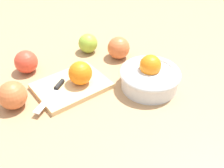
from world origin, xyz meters
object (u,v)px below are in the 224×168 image
object	(u,v)px
cutting_board	(71,86)
orange_on_board	(81,73)
bowl	(150,77)
knife	(54,91)
apple_front_left	(119,48)
apple_front_left_2	(88,43)
apple_front_right	(13,95)
apple_front_right_2	(26,62)

from	to	relation	value
cutting_board	orange_on_board	size ratio (longest dim) A/B	2.97
bowl	knife	bearing A→B (deg)	-30.49
apple_front_left	apple_front_left_2	xyz separation A→B (m)	(0.06, -0.11, -0.00)
orange_on_board	apple_front_left	world-z (taller)	orange_on_board
bowl	apple_front_left	bearing A→B (deg)	-101.73
orange_on_board	knife	xyz separation A→B (m)	(0.09, -0.01, -0.03)
knife	apple_front_left_2	size ratio (longest dim) A/B	1.99
orange_on_board	apple_front_left	bearing A→B (deg)	-164.69
apple_front_right	apple_front_right_2	bearing A→B (deg)	-128.49
knife	apple_front_left	xyz separation A→B (m)	(-0.30, -0.04, 0.02)
apple_front_left	apple_front_left_2	distance (m)	0.12
apple_front_left	apple_front_left_2	bearing A→B (deg)	-60.11
orange_on_board	apple_front_left	distance (m)	0.21
apple_front_right	apple_front_left	world-z (taller)	apple_front_right
cutting_board	knife	distance (m)	0.06
apple_front_right_2	apple_front_right	bearing A→B (deg)	51.51
bowl	apple_front_right_2	size ratio (longest dim) A/B	2.42
knife	apple_front_right_2	world-z (taller)	apple_front_right_2
apple_front_left_2	apple_front_left	bearing A→B (deg)	119.89
apple_front_right_2	cutting_board	bearing A→B (deg)	109.91
bowl	apple_front_left	distance (m)	0.20
orange_on_board	apple_front_left_2	size ratio (longest dim) A/B	1.03
cutting_board	apple_front_right	bearing A→B (deg)	-11.47
cutting_board	orange_on_board	xyz separation A→B (m)	(-0.03, 0.02, 0.05)
cutting_board	apple_front_left	world-z (taller)	apple_front_left
cutting_board	orange_on_board	world-z (taller)	orange_on_board
orange_on_board	apple_front_right_2	xyz separation A→B (m)	(0.09, -0.19, -0.01)
orange_on_board	bowl	bearing A→B (deg)	140.35
apple_front_left_2	bowl	bearing A→B (deg)	93.86
knife	cutting_board	bearing A→B (deg)	-178.05
bowl	cutting_board	bearing A→B (deg)	-38.32
knife	apple_front_left	world-z (taller)	apple_front_left
apple_front_right	apple_front_left	bearing A→B (deg)	-179.23
apple_front_right_2	apple_front_left	size ratio (longest dim) A/B	0.97
orange_on_board	knife	world-z (taller)	orange_on_board
apple_front_right_2	knife	bearing A→B (deg)	90.05
bowl	orange_on_board	xyz separation A→B (m)	(0.17, -0.14, 0.01)
orange_on_board	knife	distance (m)	0.10
apple_front_right_2	apple_front_left	distance (m)	0.33
orange_on_board	apple_front_left_2	bearing A→B (deg)	-132.06
orange_on_board	apple_front_right	xyz separation A→B (m)	(0.20, -0.05, -0.01)
bowl	orange_on_board	world-z (taller)	bowl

